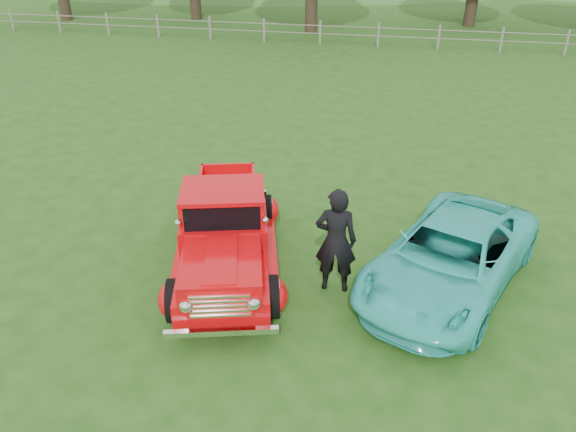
# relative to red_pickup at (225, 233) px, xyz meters

# --- Properties ---
(ground) EXTENTS (140.00, 140.00, 0.00)m
(ground) POSITION_rel_red_pickup_xyz_m (1.54, -1.01, -0.80)
(ground) COLOR #204913
(ground) RESTS_ON ground
(distant_hills) EXTENTS (116.00, 60.00, 18.00)m
(distant_hills) POSITION_rel_red_pickup_xyz_m (-2.54, 58.46, -5.34)
(distant_hills) COLOR #376826
(distant_hills) RESTS_ON ground
(fence_line) EXTENTS (48.00, 0.12, 1.20)m
(fence_line) POSITION_rel_red_pickup_xyz_m (1.54, 20.99, -0.19)
(fence_line) COLOR gray
(fence_line) RESTS_ON ground
(red_pickup) EXTENTS (3.17, 5.27, 1.78)m
(red_pickup) POSITION_rel_red_pickup_xyz_m (0.00, 0.00, 0.00)
(red_pickup) COLOR black
(red_pickup) RESTS_ON ground
(teal_sedan) EXTENTS (3.82, 5.15, 1.30)m
(teal_sedan) POSITION_rel_red_pickup_xyz_m (4.21, 0.24, -0.15)
(teal_sedan) COLOR #33CCBD
(teal_sedan) RESTS_ON ground
(man) EXTENTS (0.78, 0.55, 2.06)m
(man) POSITION_rel_red_pickup_xyz_m (2.15, -0.23, 0.23)
(man) COLOR black
(man) RESTS_ON ground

